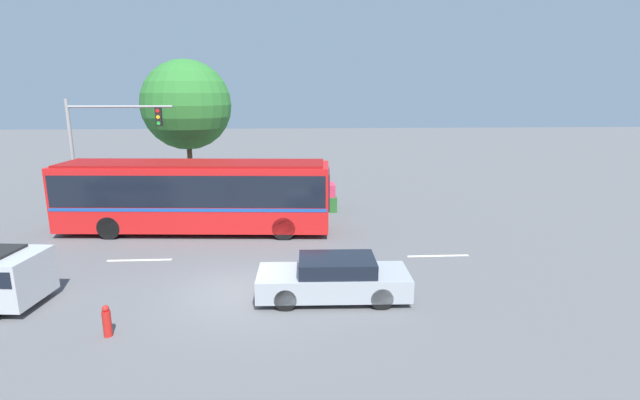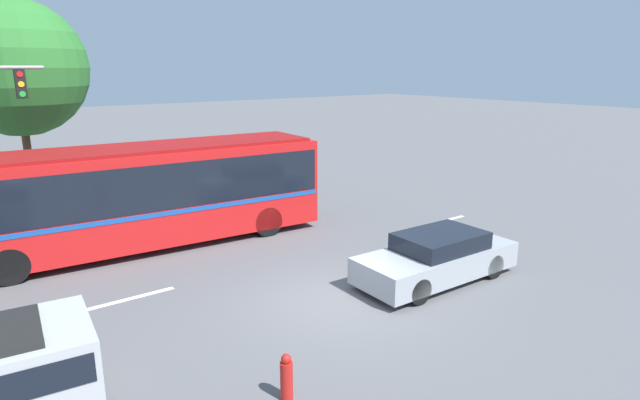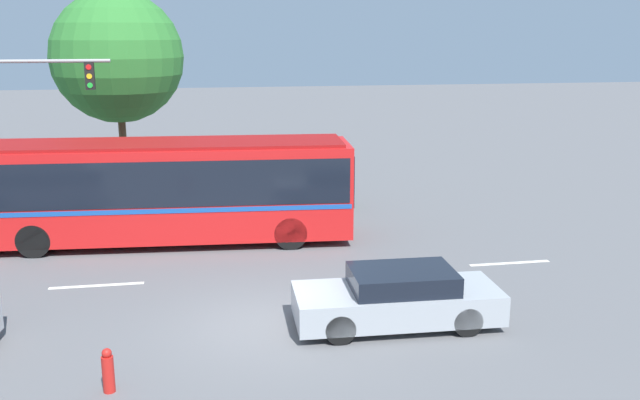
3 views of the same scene
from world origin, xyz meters
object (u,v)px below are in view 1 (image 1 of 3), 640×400
(city_bus, at_px, (195,193))
(fire_hydrant, at_px, (107,321))
(traffic_light_pole, at_px, (99,140))
(sedan_foreground, at_px, (334,279))
(street_tree_left, at_px, (187,105))

(city_bus, bearing_deg, fire_hydrant, -88.77)
(traffic_light_pole, relative_size, fire_hydrant, 6.85)
(sedan_foreground, distance_m, fire_hydrant, 6.36)
(city_bus, distance_m, traffic_light_pole, 6.32)
(traffic_light_pole, bearing_deg, city_bus, -30.14)
(street_tree_left, bearing_deg, traffic_light_pole, -129.72)
(city_bus, bearing_deg, street_tree_left, 107.47)
(traffic_light_pole, distance_m, street_tree_left, 5.60)
(city_bus, height_order, fire_hydrant, city_bus)
(traffic_light_pole, bearing_deg, sedan_foreground, -43.91)
(traffic_light_pole, xyz_separation_m, street_tree_left, (3.44, 4.14, 1.57))
(street_tree_left, relative_size, fire_hydrant, 9.38)
(city_bus, distance_m, fire_hydrant, 9.44)
(fire_hydrant, bearing_deg, traffic_light_pole, 110.94)
(city_bus, relative_size, traffic_light_pole, 2.06)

